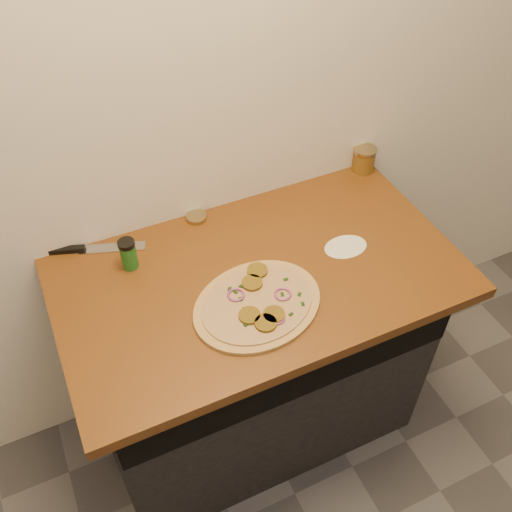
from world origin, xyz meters
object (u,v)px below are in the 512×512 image
chefs_knife (88,249)px  spice_shaker (128,254)px  pizza (258,304)px  salsa_jar (364,159)px

chefs_knife → spice_shaker: bearing=-50.4°
chefs_knife → pizza: bearing=-48.0°
pizza → salsa_jar: salsa_jar is taller
salsa_jar → spice_shaker: 0.90m
pizza → spice_shaker: size_ratio=4.50×
salsa_jar → spice_shaker: spice_shaker is taller
pizza → spice_shaker: bearing=133.0°
pizza → spice_shaker: (-0.28, 0.30, 0.04)m
pizza → salsa_jar: bearing=34.5°
pizza → chefs_knife: bearing=132.0°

